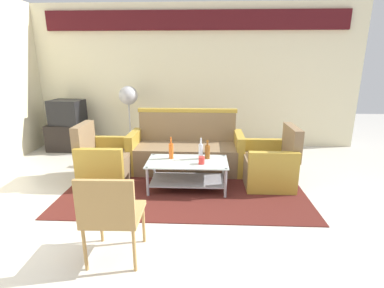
{
  "coord_description": "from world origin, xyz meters",
  "views": [
    {
      "loc": [
        0.21,
        -3.0,
        1.74
      ],
      "look_at": [
        0.04,
        0.79,
        0.65
      ],
      "focal_mm": 27.38,
      "sensor_mm": 36.0,
      "label": 1
    }
  ],
  "objects_px": {
    "couch": "(186,151)",
    "cup": "(202,160)",
    "bottle_clear": "(201,151)",
    "armchair_left": "(104,162)",
    "bottle_brown": "(207,152)",
    "wicker_chair": "(111,212)",
    "television": "(67,112)",
    "bottle_orange": "(171,151)",
    "tv_stand": "(70,137)",
    "armchair_right": "(270,165)",
    "coffee_table": "(187,171)",
    "pedestal_fan": "(129,99)"
  },
  "relations": [
    {
      "from": "pedestal_fan",
      "to": "bottle_brown",
      "type": "bearing_deg",
      "value": -48.24
    },
    {
      "from": "coffee_table",
      "to": "cup",
      "type": "xyz_separation_m",
      "value": [
        0.2,
        -0.1,
        0.19
      ]
    },
    {
      "from": "armchair_right",
      "to": "tv_stand",
      "type": "height_order",
      "value": "armchair_right"
    },
    {
      "from": "couch",
      "to": "cup",
      "type": "bearing_deg",
      "value": 107.36
    },
    {
      "from": "bottle_orange",
      "to": "cup",
      "type": "xyz_separation_m",
      "value": [
        0.43,
        -0.2,
        -0.07
      ]
    },
    {
      "from": "bottle_orange",
      "to": "armchair_right",
      "type": "bearing_deg",
      "value": 4.69
    },
    {
      "from": "bottle_orange",
      "to": "tv_stand",
      "type": "xyz_separation_m",
      "value": [
        -2.23,
        1.68,
        -0.27
      ]
    },
    {
      "from": "armchair_left",
      "to": "television",
      "type": "relative_size",
      "value": 1.31
    },
    {
      "from": "bottle_clear",
      "to": "tv_stand",
      "type": "height_order",
      "value": "bottle_clear"
    },
    {
      "from": "bottle_orange",
      "to": "pedestal_fan",
      "type": "distance_m",
      "value": 2.06
    },
    {
      "from": "couch",
      "to": "bottle_brown",
      "type": "bearing_deg",
      "value": 118.55
    },
    {
      "from": "armchair_left",
      "to": "pedestal_fan",
      "type": "relative_size",
      "value": 0.67
    },
    {
      "from": "television",
      "to": "bottle_clear",
      "type": "bearing_deg",
      "value": 154.62
    },
    {
      "from": "pedestal_fan",
      "to": "wicker_chair",
      "type": "xyz_separation_m",
      "value": [
        0.69,
        -3.4,
        -0.52
      ]
    },
    {
      "from": "coffee_table",
      "to": "bottle_brown",
      "type": "relative_size",
      "value": 4.16
    },
    {
      "from": "cup",
      "to": "armchair_left",
      "type": "bearing_deg",
      "value": 165.97
    },
    {
      "from": "bottle_orange",
      "to": "tv_stand",
      "type": "bearing_deg",
      "value": 143.04
    },
    {
      "from": "cup",
      "to": "tv_stand",
      "type": "distance_m",
      "value": 3.26
    },
    {
      "from": "coffee_table",
      "to": "bottle_brown",
      "type": "xyz_separation_m",
      "value": [
        0.27,
        0.13,
        0.24
      ]
    },
    {
      "from": "bottle_clear",
      "to": "tv_stand",
      "type": "relative_size",
      "value": 0.38
    },
    {
      "from": "cup",
      "to": "bottle_brown",
      "type": "bearing_deg",
      "value": 71.4
    },
    {
      "from": "bottle_clear",
      "to": "television",
      "type": "distance_m",
      "value": 3.14
    },
    {
      "from": "bottle_orange",
      "to": "armchair_left",
      "type": "bearing_deg",
      "value": 171.1
    },
    {
      "from": "armchair_left",
      "to": "tv_stand",
      "type": "height_order",
      "value": "armchair_left"
    },
    {
      "from": "couch",
      "to": "pedestal_fan",
      "type": "relative_size",
      "value": 1.43
    },
    {
      "from": "bottle_clear",
      "to": "armchair_left",
      "type": "bearing_deg",
      "value": 173.76
    },
    {
      "from": "bottle_brown",
      "to": "tv_stand",
      "type": "relative_size",
      "value": 0.33
    },
    {
      "from": "couch",
      "to": "tv_stand",
      "type": "xyz_separation_m",
      "value": [
        -2.4,
        1.02,
        -0.06
      ]
    },
    {
      "from": "armchair_right",
      "to": "wicker_chair",
      "type": "bearing_deg",
      "value": 135.8
    },
    {
      "from": "couch",
      "to": "pedestal_fan",
      "type": "height_order",
      "value": "pedestal_fan"
    },
    {
      "from": "couch",
      "to": "pedestal_fan",
      "type": "xyz_separation_m",
      "value": [
        -1.18,
        1.07,
        0.7
      ]
    },
    {
      "from": "television",
      "to": "wicker_chair",
      "type": "bearing_deg",
      "value": 126.63
    },
    {
      "from": "armchair_left",
      "to": "bottle_clear",
      "type": "distance_m",
      "value": 1.46
    },
    {
      "from": "bottle_clear",
      "to": "bottle_brown",
      "type": "distance_m",
      "value": 0.09
    },
    {
      "from": "cup",
      "to": "television",
      "type": "relative_size",
      "value": 0.15
    },
    {
      "from": "bottle_orange",
      "to": "cup",
      "type": "height_order",
      "value": "bottle_orange"
    },
    {
      "from": "coffee_table",
      "to": "bottle_clear",
      "type": "relative_size",
      "value": 3.63
    },
    {
      "from": "armchair_left",
      "to": "wicker_chair",
      "type": "bearing_deg",
      "value": 20.03
    },
    {
      "from": "pedestal_fan",
      "to": "wicker_chair",
      "type": "height_order",
      "value": "pedestal_fan"
    },
    {
      "from": "armchair_right",
      "to": "bottle_brown",
      "type": "xyz_separation_m",
      "value": [
        -0.91,
        -0.09,
        0.22
      ]
    },
    {
      "from": "armchair_right",
      "to": "bottle_clear",
      "type": "distance_m",
      "value": 1.03
    },
    {
      "from": "bottle_brown",
      "to": "tv_stand",
      "type": "distance_m",
      "value": 3.2
    },
    {
      "from": "armchair_left",
      "to": "bottle_brown",
      "type": "relative_size",
      "value": 3.21
    },
    {
      "from": "wicker_chair",
      "to": "television",
      "type": "bearing_deg",
      "value": 118.49
    },
    {
      "from": "armchair_right",
      "to": "television",
      "type": "bearing_deg",
      "value": 66.78
    },
    {
      "from": "couch",
      "to": "bottle_brown",
      "type": "relative_size",
      "value": 6.83
    },
    {
      "from": "cup",
      "to": "wicker_chair",
      "type": "xyz_separation_m",
      "value": [
        -0.75,
        -1.47,
        0.03
      ]
    },
    {
      "from": "armchair_right",
      "to": "wicker_chair",
      "type": "height_order",
      "value": "armchair_right"
    },
    {
      "from": "television",
      "to": "pedestal_fan",
      "type": "relative_size",
      "value": 0.51
    },
    {
      "from": "bottle_brown",
      "to": "wicker_chair",
      "type": "relative_size",
      "value": 0.32
    }
  ]
}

